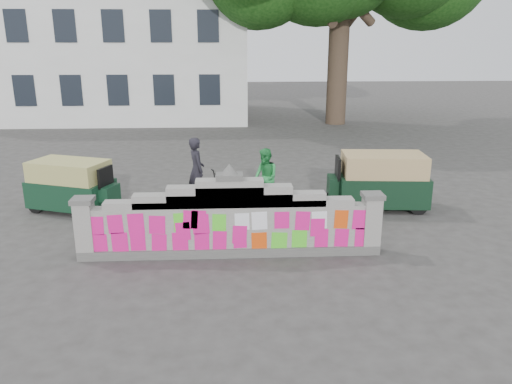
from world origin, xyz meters
TOP-DOWN VIEW (x-y plane):
  - ground at (0.00, 0.00)m, footprint 100.00×100.00m
  - parapet_wall at (-0.00, -0.01)m, footprint 6.48×0.44m
  - building at (-7.00, 21.98)m, footprint 16.00×10.00m
  - cyclist_bike at (-0.88, 3.09)m, footprint 2.07×1.31m
  - cyclist_rider at (-0.88, 3.09)m, footprint 0.61×0.74m
  - pedestrian at (0.99, 3.41)m, footprint 0.86×0.95m
  - rickshaw_left at (-4.21, 3.19)m, footprint 2.56×1.83m
  - rickshaw_right at (4.08, 2.98)m, footprint 2.79×1.47m

SIDE VIEW (x-z plane):
  - ground at x=0.00m, z-range 0.00..0.00m
  - cyclist_bike at x=-0.88m, z-range 0.00..1.03m
  - rickshaw_left at x=-4.21m, z-range 0.03..1.40m
  - parapet_wall at x=0.00m, z-range -0.26..1.75m
  - rickshaw_right at x=4.08m, z-range 0.03..1.55m
  - pedestrian at x=0.99m, z-range 0.00..1.60m
  - cyclist_rider at x=-0.88m, z-range 0.00..1.74m
  - building at x=-7.00m, z-range -0.44..8.46m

